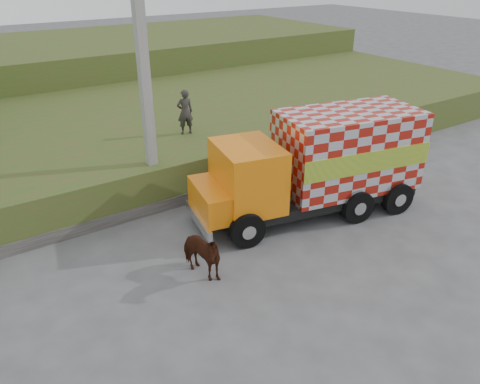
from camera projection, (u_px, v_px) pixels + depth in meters
ground at (258, 259)px, 13.03m from camera, size 120.00×120.00×0.00m
embankment at (123, 134)px, 20.15m from camera, size 40.00×12.00×1.50m
embankment_far at (50, 68)px, 28.75m from camera, size 40.00×12.00×3.00m
retaining_strip at (132, 211)px, 15.08m from camera, size 16.00×0.50×0.40m
utility_pole at (145, 85)px, 14.14m from camera, size 1.20×0.30×8.00m
cargo_truck at (320, 164)px, 14.81m from camera, size 7.67×3.78×3.28m
cow at (200, 255)px, 12.06m from camera, size 1.09×1.69×1.32m
pedestrian at (185, 112)px, 17.55m from camera, size 0.68×0.50×1.71m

